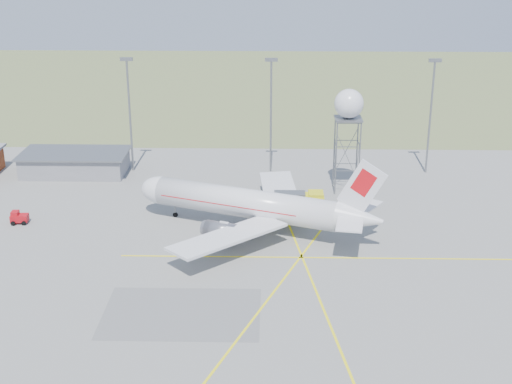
{
  "coord_description": "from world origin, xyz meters",
  "views": [
    {
      "loc": [
        -9.86,
        -56.43,
        41.44
      ],
      "look_at": [
        -12.05,
        40.0,
        5.6
      ],
      "focal_mm": 50.0,
      "sensor_mm": 36.0,
      "label": 1
    }
  ],
  "objects_px": {
    "fire_truck": "(297,203)",
    "baggage_tug": "(19,219)",
    "airliner_main": "(250,204)",
    "radar_tower": "(348,135)"
  },
  "relations": [
    {
      "from": "radar_tower",
      "to": "baggage_tug",
      "type": "bearing_deg",
      "value": -162.88
    },
    {
      "from": "airliner_main",
      "to": "radar_tower",
      "type": "bearing_deg",
      "value": -111.08
    },
    {
      "from": "radar_tower",
      "to": "baggage_tug",
      "type": "distance_m",
      "value": 53.08
    },
    {
      "from": "fire_truck",
      "to": "baggage_tug",
      "type": "xyz_separation_m",
      "value": [
        -41.62,
        -5.05,
        -0.92
      ]
    },
    {
      "from": "airliner_main",
      "to": "baggage_tug",
      "type": "xyz_separation_m",
      "value": [
        -34.49,
        1.56,
        -3.2
      ]
    },
    {
      "from": "fire_truck",
      "to": "baggage_tug",
      "type": "distance_m",
      "value": 41.93
    },
    {
      "from": "airliner_main",
      "to": "radar_tower",
      "type": "relative_size",
      "value": 2.11
    },
    {
      "from": "airliner_main",
      "to": "radar_tower",
      "type": "height_order",
      "value": "radar_tower"
    },
    {
      "from": "fire_truck",
      "to": "baggage_tug",
      "type": "height_order",
      "value": "fire_truck"
    },
    {
      "from": "fire_truck",
      "to": "radar_tower",
      "type": "bearing_deg",
      "value": 51.46
    }
  ]
}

